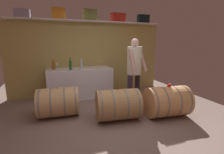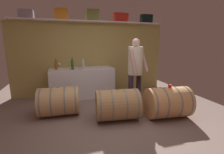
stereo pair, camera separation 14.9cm
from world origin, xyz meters
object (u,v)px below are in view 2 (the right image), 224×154
object	(u,v)px
wine_bottle_green	(72,64)
wine_barrel_near	(168,102)
work_cabinet	(82,83)
toolcase_grey	(26,14)
tasting_cup	(170,86)
wine_bottle_clear	(83,64)
wine_barrel_flank	(117,105)
toolcase_orange	(61,14)
wine_bottle_amber	(56,64)
toolcase_olive	(92,15)
wine_barrel_far	(59,101)
toolcase_black	(146,19)
toolcase_red	(121,18)
winemaker_pouring	(135,66)
wine_glass	(59,64)

from	to	relation	value
wine_bottle_green	wine_barrel_near	size ratio (longest dim) A/B	0.35
work_cabinet	toolcase_grey	bearing A→B (deg)	169.61
toolcase_grey	tasting_cup	size ratio (longest dim) A/B	5.01
wine_bottle_clear	tasting_cup	world-z (taller)	wine_bottle_clear
work_cabinet	wine_barrel_flank	xyz separation A→B (m)	(0.51, -1.68, -0.11)
tasting_cup	toolcase_orange	bearing A→B (deg)	134.16
toolcase_grey	wine_bottle_clear	world-z (taller)	toolcase_grey
toolcase_grey	wine_bottle_amber	size ratio (longest dim) A/B	1.22
wine_bottle_green	toolcase_orange	bearing A→B (deg)	115.09
tasting_cup	wine_barrel_near	bearing A→B (deg)	-180.00
toolcase_olive	wine_bottle_clear	xyz separation A→B (m)	(-0.36, -0.37, -1.35)
wine_barrel_far	toolcase_black	bearing A→B (deg)	29.88
toolcase_red	winemaker_pouring	world-z (taller)	toolcase_red
wine_barrel_far	toolcase_olive	bearing A→B (deg)	56.66
toolcase_olive	wine_bottle_clear	world-z (taller)	toolcase_olive
toolcase_grey	wine_barrel_far	size ratio (longest dim) A/B	0.41
toolcase_red	toolcase_black	size ratio (longest dim) A/B	1.18
tasting_cup	wine_barrel_flank	bearing A→B (deg)	169.20
toolcase_grey	toolcase_olive	size ratio (longest dim) A/B	0.99
toolcase_grey	wine_barrel_flank	xyz separation A→B (m)	(1.86, -1.93, -1.98)
work_cabinet	wine_barrel_near	size ratio (longest dim) A/B	1.90
work_cabinet	wine_barrel_flank	size ratio (longest dim) A/B	1.91
tasting_cup	toolcase_red	bearing A→B (deg)	98.91
work_cabinet	wine_barrel_far	size ratio (longest dim) A/B	2.05
wine_barrel_near	tasting_cup	world-z (taller)	tasting_cup
wine_barrel_far	wine_barrel_near	bearing A→B (deg)	-15.43
toolcase_orange	tasting_cup	xyz separation A→B (m)	(2.08, -2.14, -1.65)
toolcase_red	toolcase_grey	bearing A→B (deg)	176.35
wine_bottle_clear	wine_barrel_far	bearing A→B (deg)	-124.25
toolcase_red	toolcase_olive	bearing A→B (deg)	176.35
toolcase_red	tasting_cup	world-z (taller)	toolcase_red
wine_bottle_amber	wine_glass	distance (m)	0.27
toolcase_grey	wine_barrel_near	distance (m)	4.12
toolcase_olive	tasting_cup	world-z (taller)	toolcase_olive
toolcase_black	work_cabinet	size ratio (longest dim) A/B	0.20
wine_bottle_green	toolcase_red	bearing A→B (deg)	16.04
tasting_cup	toolcase_grey	bearing A→B (deg)	144.11
toolcase_orange	toolcase_black	xyz separation A→B (m)	(2.61, 0.00, -0.02)
toolcase_olive	winemaker_pouring	distance (m)	2.05
toolcase_grey	toolcase_orange	distance (m)	0.88
work_cabinet	wine_glass	world-z (taller)	wine_glass
wine_bottle_amber	tasting_cup	distance (m)	2.99
toolcase_orange	wine_barrel_near	world-z (taller)	toolcase_orange
wine_bottle_amber	wine_glass	xyz separation A→B (m)	(0.08, 0.25, -0.03)
wine_barrel_far	wine_bottle_amber	bearing A→B (deg)	96.40
toolcase_grey	wine_barrel_flank	distance (m)	3.33
wine_bottle_amber	toolcase_olive	bearing A→B (deg)	12.88
toolcase_orange	toolcase_black	size ratio (longest dim) A/B	0.97
toolcase_orange	toolcase_olive	size ratio (longest dim) A/B	0.98
work_cabinet	wine_bottle_green	distance (m)	0.66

